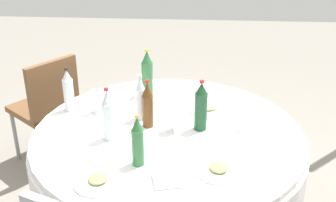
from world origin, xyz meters
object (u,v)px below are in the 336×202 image
(bottle_clear_east, at_px, (68,91))
(chair_left, at_px, (48,103))
(dining_table, at_px, (168,154))
(bottle_clear_far, at_px, (108,116))
(wine_glass_east, at_px, (173,116))
(plate_south, at_px, (219,170))
(bottle_green_rear, at_px, (138,142))
(bottle_dark_green_near, at_px, (201,107))
(bottle_clear_right, at_px, (140,99))
(wine_glass_inner, at_px, (95,98))
(bottle_green_left, at_px, (147,74))
(plate_north, at_px, (252,126))
(plate_front, at_px, (98,181))
(plate_west, at_px, (209,109))
(bottle_brown_inner, at_px, (148,105))

(bottle_clear_east, height_order, chair_left, bottle_clear_east)
(dining_table, height_order, bottle_clear_far, bottle_clear_far)
(wine_glass_east, height_order, plate_south, wine_glass_east)
(plate_south, bearing_deg, bottle_green_rear, -96.12)
(dining_table, height_order, bottle_dark_green_near, bottle_dark_green_near)
(bottle_clear_right, bearing_deg, wine_glass_inner, -102.40)
(wine_glass_inner, bearing_deg, plate_south, 51.35)
(bottle_green_left, bearing_deg, chair_left, -108.99)
(dining_table, xyz_separation_m, plate_north, (-0.08, 0.46, 0.15))
(dining_table, distance_m, plate_front, 0.58)
(wine_glass_east, relative_size, plate_front, 0.60)
(plate_west, bearing_deg, bottle_green_rear, -30.48)
(plate_west, height_order, plate_south, same)
(bottle_green_rear, bearing_deg, plate_west, 149.52)
(bottle_dark_green_near, distance_m, plate_west, 0.26)
(bottle_green_rear, xyz_separation_m, bottle_clear_east, (-0.54, -0.48, 0.00))
(bottle_clear_east, height_order, wine_glass_east, bottle_clear_east)
(bottle_clear_right, relative_size, bottle_brown_inner, 0.98)
(bottle_brown_inner, height_order, wine_glass_east, bottle_brown_inner)
(dining_table, xyz_separation_m, bottle_green_rear, (0.32, -0.12, 0.27))
(plate_north, bearing_deg, plate_south, -24.80)
(plate_west, bearing_deg, plate_south, 3.19)
(wine_glass_inner, xyz_separation_m, wine_glass_east, (0.19, 0.46, -0.01))
(bottle_green_left, bearing_deg, bottle_clear_right, -0.29)
(bottle_brown_inner, xyz_separation_m, wine_glass_inner, (-0.14, -0.32, -0.03))
(bottle_green_rear, distance_m, bottle_clear_right, 0.46)
(bottle_clear_right, relative_size, plate_north, 1.33)
(bottle_clear_east, xyz_separation_m, bottle_clear_far, (0.32, 0.30, 0.01))
(bottle_clear_far, bearing_deg, plate_front, 3.51)
(bottle_green_rear, bearing_deg, bottle_green_left, -176.91)
(bottle_dark_green_near, bearing_deg, chair_left, -122.13)
(dining_table, xyz_separation_m, plate_west, (-0.27, 0.23, 0.16))
(bottle_clear_far, distance_m, wine_glass_east, 0.35)
(bottle_dark_green_near, bearing_deg, plate_west, 167.32)
(bottle_brown_inner, height_order, plate_west, bottle_brown_inner)
(bottle_clear_right, relative_size, wine_glass_inner, 1.98)
(bottle_clear_far, bearing_deg, dining_table, 106.32)
(bottle_brown_inner, distance_m, plate_west, 0.42)
(bottle_clear_far, height_order, chair_left, bottle_clear_far)
(bottle_dark_green_near, xyz_separation_m, bottle_clear_far, (0.14, -0.48, 0.00))
(bottle_brown_inner, bearing_deg, bottle_clear_east, -108.92)
(bottle_green_rear, bearing_deg, wine_glass_east, 155.97)
(bottle_brown_inner, relative_size, chair_left, 0.32)
(bottle_brown_inner, relative_size, wine_glass_inner, 2.01)
(plate_west, bearing_deg, bottle_dark_green_near, -12.68)
(plate_north, bearing_deg, bottle_green_left, -122.33)
(plate_front, height_order, chair_left, chair_left)
(bottle_dark_green_near, relative_size, wine_glass_inner, 2.09)
(bottle_green_rear, height_order, wine_glass_inner, bottle_green_rear)
(bottle_green_rear, height_order, bottle_green_left, bottle_green_left)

